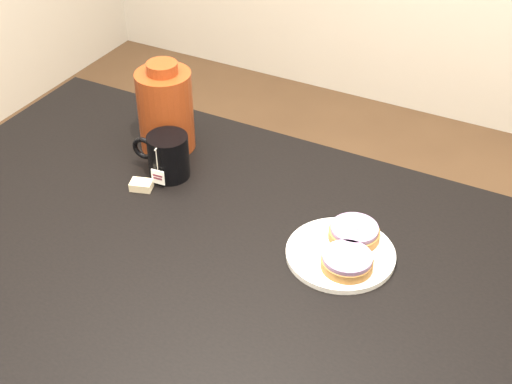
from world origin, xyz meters
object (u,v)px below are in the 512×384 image
at_px(bagel_back, 354,233).
at_px(teabag_pouch, 141,185).
at_px(plate, 341,253).
at_px(mug, 168,156).
at_px(table, 219,292).
at_px(bagel_front, 347,261).
at_px(bagel_package, 166,109).

height_order(bagel_back, teabag_pouch, bagel_back).
bearing_deg(bagel_back, plate, -97.60).
height_order(mug, teabag_pouch, mug).
height_order(table, teabag_pouch, teabag_pouch).
xyz_separation_m(bagel_front, mug, (-0.45, 0.11, 0.03)).
bearing_deg(bagel_front, teabag_pouch, 175.66).
relative_size(bagel_back, bagel_front, 0.91).
bearing_deg(bagel_back, bagel_package, 166.50).
distance_m(plate, bagel_package, 0.53).
bearing_deg(bagel_package, bagel_front, -21.25).
height_order(table, bagel_back, bagel_back).
bearing_deg(table, plate, 30.30).
bearing_deg(mug, bagel_package, 118.77).
distance_m(teabag_pouch, bagel_package, 0.19).
xyz_separation_m(plate, bagel_back, (0.01, 0.05, 0.02)).
bearing_deg(bagel_front, table, -159.58).
bearing_deg(table, bagel_back, 38.79).
relative_size(bagel_back, bagel_package, 0.59).
bearing_deg(bagel_back, mug, 176.81).
bearing_deg(mug, plate, -14.73).
relative_size(table, mug, 10.45).
distance_m(bagel_back, bagel_package, 0.52).
bearing_deg(plate, table, -149.70).
height_order(table, plate, plate).
bearing_deg(table, bagel_front, 20.42).
relative_size(bagel_back, mug, 0.92).
height_order(bagel_back, bagel_package, bagel_package).
relative_size(table, teabag_pouch, 31.11).
xyz_separation_m(table, bagel_package, (-0.29, 0.28, 0.18)).
distance_m(table, bagel_back, 0.28).
xyz_separation_m(bagel_front, bagel_package, (-0.52, 0.20, 0.07)).
bearing_deg(teabag_pouch, bagel_front, -4.34).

